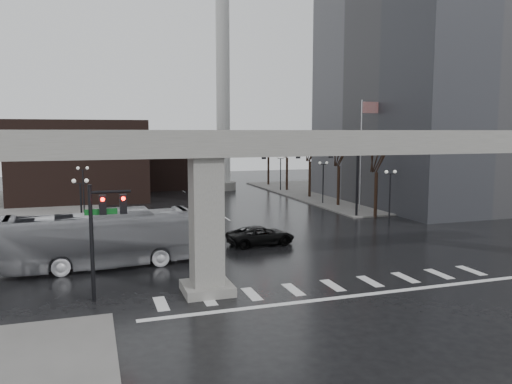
# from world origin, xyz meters

# --- Properties ---
(ground) EXTENTS (160.00, 160.00, 0.00)m
(ground) POSITION_xyz_m (0.00, 0.00, 0.00)
(ground) COLOR black
(ground) RESTS_ON ground
(sidewalk_ne) EXTENTS (28.00, 36.00, 0.15)m
(sidewalk_ne) POSITION_xyz_m (26.00, 36.00, 0.07)
(sidewalk_ne) COLOR slate
(sidewalk_ne) RESTS_ON ground
(elevated_guideway) EXTENTS (48.00, 2.60, 8.70)m
(elevated_guideway) POSITION_xyz_m (1.26, 0.00, 6.88)
(elevated_guideway) COLOR gray
(elevated_guideway) RESTS_ON ground
(office_tower) EXTENTS (22.00, 26.00, 42.00)m
(office_tower) POSITION_xyz_m (28.00, 26.00, 21.00)
(office_tower) COLOR slate
(office_tower) RESTS_ON ground
(building_far_left) EXTENTS (16.00, 14.00, 10.00)m
(building_far_left) POSITION_xyz_m (-14.00, 42.00, 5.00)
(building_far_left) COLOR black
(building_far_left) RESTS_ON ground
(building_far_mid) EXTENTS (10.00, 10.00, 8.00)m
(building_far_mid) POSITION_xyz_m (-2.00, 52.00, 4.00)
(building_far_mid) COLOR black
(building_far_mid) RESTS_ON ground
(smokestack) EXTENTS (3.60, 3.60, 30.00)m
(smokestack) POSITION_xyz_m (6.00, 46.00, 13.35)
(smokestack) COLOR silver
(smokestack) RESTS_ON ground
(signal_mast_arm) EXTENTS (12.12, 0.43, 8.00)m
(signal_mast_arm) POSITION_xyz_m (8.99, 18.80, 5.83)
(signal_mast_arm) COLOR black
(signal_mast_arm) RESTS_ON ground
(signal_left_pole) EXTENTS (2.30, 0.30, 6.00)m
(signal_left_pole) POSITION_xyz_m (-12.25, 0.50, 4.07)
(signal_left_pole) COLOR black
(signal_left_pole) RESTS_ON ground
(flagpole_assembly) EXTENTS (2.06, 0.12, 12.00)m
(flagpole_assembly) POSITION_xyz_m (15.29, 22.00, 7.53)
(flagpole_assembly) COLOR silver
(flagpole_assembly) RESTS_ON ground
(lamp_right_0) EXTENTS (1.22, 0.32, 5.11)m
(lamp_right_0) POSITION_xyz_m (13.50, 14.00, 3.47)
(lamp_right_0) COLOR black
(lamp_right_0) RESTS_ON ground
(lamp_right_1) EXTENTS (1.22, 0.32, 5.11)m
(lamp_right_1) POSITION_xyz_m (13.50, 28.00, 3.47)
(lamp_right_1) COLOR black
(lamp_right_1) RESTS_ON ground
(lamp_right_2) EXTENTS (1.22, 0.32, 5.11)m
(lamp_right_2) POSITION_xyz_m (13.50, 42.00, 3.47)
(lamp_right_2) COLOR black
(lamp_right_2) RESTS_ON ground
(lamp_left_0) EXTENTS (1.22, 0.32, 5.11)m
(lamp_left_0) POSITION_xyz_m (-13.50, 14.00, 3.47)
(lamp_left_0) COLOR black
(lamp_left_0) RESTS_ON ground
(lamp_left_1) EXTENTS (1.22, 0.32, 5.11)m
(lamp_left_1) POSITION_xyz_m (-13.50, 28.00, 3.47)
(lamp_left_1) COLOR black
(lamp_left_1) RESTS_ON ground
(lamp_left_2) EXTENTS (1.22, 0.32, 5.11)m
(lamp_left_2) POSITION_xyz_m (-13.50, 42.00, 3.47)
(lamp_left_2) COLOR black
(lamp_left_2) RESTS_ON ground
(tree_right_0) EXTENTS (1.09, 1.58, 7.50)m
(tree_right_0) POSITION_xyz_m (14.53, 18.02, 2.79)
(tree_right_0) COLOR black
(tree_right_0) RESTS_ON ground
(tree_right_1) EXTENTS (1.09, 1.61, 7.67)m
(tree_right_1) POSITION_xyz_m (14.53, 26.02, 2.85)
(tree_right_1) COLOR black
(tree_right_1) RESTS_ON ground
(tree_right_2) EXTENTS (1.10, 1.63, 7.85)m
(tree_right_2) POSITION_xyz_m (14.53, 34.02, 2.91)
(tree_right_2) COLOR black
(tree_right_2) RESTS_ON ground
(tree_right_3) EXTENTS (1.11, 1.66, 8.02)m
(tree_right_3) POSITION_xyz_m (14.53, 42.02, 2.98)
(tree_right_3) COLOR black
(tree_right_3) RESTS_ON ground
(tree_right_4) EXTENTS (1.12, 1.69, 8.19)m
(tree_right_4) POSITION_xyz_m (14.53, 50.02, 3.04)
(tree_right_4) COLOR black
(tree_right_4) RESTS_ON ground
(pickup_truck) EXTENTS (5.42, 2.86, 1.45)m
(pickup_truck) POSITION_xyz_m (-0.54, 9.91, 0.73)
(pickup_truck) COLOR black
(pickup_truck) RESTS_ON ground
(city_bus) EXTENTS (13.18, 3.78, 3.63)m
(city_bus) POSITION_xyz_m (-12.19, 7.17, 1.81)
(city_bus) COLOR #B9B9BE
(city_bus) RESTS_ON ground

